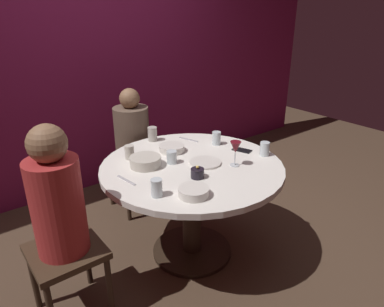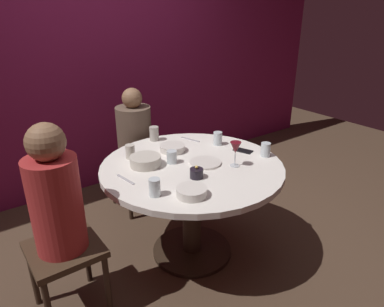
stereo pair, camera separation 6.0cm
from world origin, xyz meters
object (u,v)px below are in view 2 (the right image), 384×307
object	(u,v)px
dining_table	(192,185)
cup_near_candle	(266,150)
cup_center_front	(154,134)
bowl_small_white	(146,161)
wine_glass	(235,149)
cup_far_edge	(130,152)
candle_holder	(197,173)
cell_phone	(243,151)
bowl_serving_large	(173,148)
cup_beside_wine	(172,157)
cup_by_right_diner	(155,187)
bowl_salad_center	(192,192)
dinner_plate	(205,163)
seated_diner_back	(135,136)
seated_diner_left	(56,205)
cup_by_left_diner	(218,138)

from	to	relation	value
dining_table	cup_near_candle	distance (m)	0.59
cup_center_front	bowl_small_white	bearing A→B (deg)	-127.59
wine_glass	cup_far_edge	xyz separation A→B (m)	(-0.51, 0.55, -0.08)
dining_table	candle_holder	xyz separation A→B (m)	(-0.10, -0.18, 0.20)
cup_near_candle	cup_far_edge	distance (m)	0.98
bowl_small_white	cup_center_front	xyz separation A→B (m)	(0.30, 0.39, 0.02)
dining_table	bowl_small_white	bearing A→B (deg)	147.86
cell_phone	bowl_serving_large	distance (m)	0.53
wine_glass	dining_table	bearing A→B (deg)	137.56
cup_beside_wine	dining_table	bearing A→B (deg)	-45.92
wine_glass	cup_by_right_diner	size ratio (longest dim) A/B	1.65
bowl_salad_center	cup_near_candle	bearing A→B (deg)	10.75
bowl_salad_center	cup_by_right_diner	size ratio (longest dim) A/B	1.69
dining_table	cup_near_candle	world-z (taller)	cup_near_candle
wine_glass	cup_beside_wine	world-z (taller)	wine_glass
dinner_plate	cup_by_right_diner	world-z (taller)	cup_by_right_diner
bowl_salad_center	candle_holder	bearing A→B (deg)	46.06
dining_table	cup_near_candle	xyz separation A→B (m)	(0.51, -0.20, 0.22)
bowl_serving_large	cup_near_candle	world-z (taller)	cup_near_candle
seated_diner_back	wine_glass	world-z (taller)	seated_diner_back
seated_diner_left	bowl_salad_center	size ratio (longest dim) A/B	6.77
cup_by_right_diner	dinner_plate	bearing A→B (deg)	19.01
bowl_serving_large	cup_beside_wine	xyz separation A→B (m)	(-0.12, -0.17, 0.02)
cell_phone	cup_by_left_diner	bearing A→B (deg)	-92.32
seated_diner_back	wine_glass	distance (m)	1.09
cup_near_candle	cup_beside_wine	distance (m)	0.68
seated_diner_back	cup_far_edge	world-z (taller)	seated_diner_back
bowl_salad_center	cup_near_candle	size ratio (longest dim) A/B	1.77
cup_center_front	cup_far_edge	distance (m)	0.39
seated_diner_left	bowl_small_white	distance (m)	0.68
bowl_small_white	cup_far_edge	bearing A→B (deg)	97.86
seated_diner_left	cup_by_right_diner	distance (m)	0.54
wine_glass	seated_diner_left	bearing A→B (deg)	170.15
seated_diner_left	seated_diner_back	xyz separation A→B (m)	(0.92, 0.85, -0.05)
dining_table	bowl_salad_center	xyz separation A→B (m)	(-0.26, -0.35, 0.19)
dining_table	cup_center_front	xyz separation A→B (m)	(0.03, 0.56, 0.22)
cup_far_edge	cup_beside_wine	distance (m)	0.31
cell_phone	bowl_small_white	bearing A→B (deg)	-36.08
candle_holder	seated_diner_left	bearing A→B (deg)	167.53
dining_table	seated_diner_left	xyz separation A→B (m)	(-0.92, 0.00, 0.17)
cup_center_front	cup_beside_wine	distance (m)	0.47
seated_diner_left	cup_by_left_diner	xyz separation A→B (m)	(1.31, 0.18, 0.05)
dinner_plate	bowl_salad_center	xyz separation A→B (m)	(-0.34, -0.30, 0.02)
cup_beside_wine	dinner_plate	bearing A→B (deg)	-39.95
dining_table	cup_near_candle	bearing A→B (deg)	-21.62
wine_glass	bowl_small_white	bearing A→B (deg)	142.92
candle_holder	bowl_salad_center	distance (m)	0.23
candle_holder	bowl_salad_center	world-z (taller)	candle_holder
bowl_small_white	cup_center_front	size ratio (longest dim) A/B	1.86
seated_diner_back	cup_center_front	world-z (taller)	seated_diner_back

